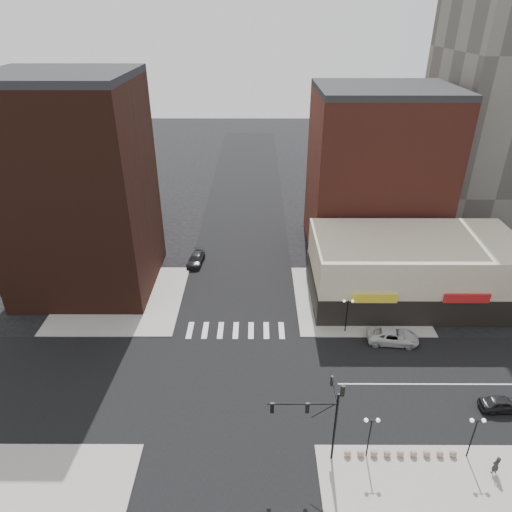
{
  "coord_description": "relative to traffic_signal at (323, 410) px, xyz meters",
  "views": [
    {
      "loc": [
        2.29,
        -32.38,
        31.48
      ],
      "look_at": [
        2.16,
        5.33,
        11.0
      ],
      "focal_mm": 32.0,
      "sensor_mm": 36.0,
      "label": 1
    }
  ],
  "objects": [
    {
      "name": "building_ne_midrise",
      "position": [
        11.76,
        37.33,
        6.04
      ],
      "size": [
        18.0,
        15.0,
        22.0
      ],
      "primitive_type": "cube",
      "color": "maroon",
      "rests_on": "ground"
    },
    {
      "name": "traffic_signal",
      "position": [
        0.0,
        0.0,
        0.0
      ],
      "size": [
        5.59,
        3.09,
        7.77
      ],
      "color": "black",
      "rests_on": "ground"
    },
    {
      "name": "road_ns",
      "position": [
        -7.24,
        7.83,
        -4.95
      ],
      "size": [
        14.0,
        200.0,
        0.02
      ],
      "primitive_type": "cube",
      "color": "black",
      "rests_on": "ground"
    },
    {
      "name": "dark_sedan_north",
      "position": [
        -13.53,
        31.24,
        -4.28
      ],
      "size": [
        2.43,
        4.91,
        1.37
      ],
      "primitive_type": "imported",
      "rotation": [
        0.0,
        0.0,
        -0.11
      ],
      "color": "black",
      "rests_on": "ground"
    },
    {
      "name": "building_ne_row",
      "position": [
        13.76,
        22.83,
        -1.66
      ],
      "size": [
        24.2,
        12.2,
        8.0
      ],
      "color": "beige",
      "rests_on": "ground"
    },
    {
      "name": "dark_sedan_east",
      "position": [
        16.82,
        4.75,
        -4.29
      ],
      "size": [
        3.95,
        1.6,
        1.34
      ],
      "primitive_type": "imported",
      "rotation": [
        0.0,
        0.0,
        1.58
      ],
      "color": "black",
      "rests_on": "ground"
    },
    {
      "name": "street_lamp_ne",
      "position": [
        4.76,
        15.83,
        -1.67
      ],
      "size": [
        1.22,
        0.32,
        4.16
      ],
      "color": "black",
      "rests_on": "sidewalk_ne"
    },
    {
      "name": "building_nw",
      "position": [
        -26.24,
        26.33,
        7.54
      ],
      "size": [
        16.0,
        15.0,
        25.0
      ],
      "primitive_type": "cube",
      "color": "#331810",
      "rests_on": "ground"
    },
    {
      "name": "bollard_row",
      "position": [
        6.46,
        -0.17,
        -4.56
      ],
      "size": [
        8.95,
        0.55,
        0.55
      ],
      "color": "gray",
      "rests_on": "sidewalk_se"
    },
    {
      "name": "sidewalk_nw",
      "position": [
        -21.74,
        22.33,
        -4.9
      ],
      "size": [
        15.0,
        15.0,
        0.12
      ],
      "primitive_type": "cube",
      "color": "gray",
      "rests_on": "ground"
    },
    {
      "name": "sidewalk_ne",
      "position": [
        7.26,
        22.33,
        -4.9
      ],
      "size": [
        15.0,
        15.0,
        0.12
      ],
      "primitive_type": "cube",
      "color": "gray",
      "rests_on": "ground"
    },
    {
      "name": "road_ew",
      "position": [
        -7.24,
        7.83,
        -4.95
      ],
      "size": [
        200.0,
        14.0,
        0.02
      ],
      "primitive_type": "cube",
      "color": "black",
      "rests_on": "ground"
    },
    {
      "name": "white_suv",
      "position": [
        9.53,
        14.11,
        -4.21
      ],
      "size": [
        5.64,
        3.04,
        1.51
      ],
      "primitive_type": "imported",
      "rotation": [
        0.0,
        0.0,
        1.47
      ],
      "color": "silver",
      "rests_on": "ground"
    },
    {
      "name": "street_lamp_se_a",
      "position": [
        3.76,
        -0.17,
        -1.67
      ],
      "size": [
        1.22,
        0.32,
        4.16
      ],
      "color": "black",
      "rests_on": "sidewalk_se"
    },
    {
      "name": "ground",
      "position": [
        -7.24,
        7.83,
        -4.96
      ],
      "size": [
        240.0,
        240.0,
        0.0
      ],
      "primitive_type": "plane",
      "color": "black",
      "rests_on": "ground"
    },
    {
      "name": "building_nw_low",
      "position": [
        -39.24,
        41.83,
        1.04
      ],
      "size": [
        20.0,
        18.0,
        12.0
      ],
      "primitive_type": "cube",
      "color": "#331810",
      "rests_on": "ground"
    },
    {
      "name": "street_lamp_se_b",
      "position": [
        11.76,
        -0.17,
        -1.67
      ],
      "size": [
        1.22,
        0.32,
        4.16
      ],
      "color": "black",
      "rests_on": "sidewalk_se"
    },
    {
      "name": "pedestrian",
      "position": [
        13.22,
        -1.66,
        -3.96
      ],
      "size": [
        0.73,
        0.57,
        1.77
      ],
      "primitive_type": "imported",
      "rotation": [
        0.0,
        0.0,
        3.39
      ],
      "color": "#28262B",
      "rests_on": "sidewalk_se"
    }
  ]
}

